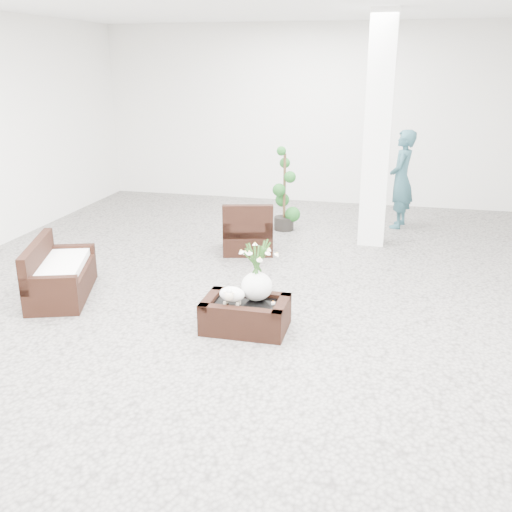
% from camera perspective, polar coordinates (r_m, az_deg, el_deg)
% --- Properties ---
extents(ground, '(11.00, 11.00, 0.00)m').
position_cam_1_polar(ground, '(7.11, 0.19, -4.50)').
color(ground, gray).
rests_on(ground, ground).
extents(column, '(0.40, 0.40, 3.50)m').
position_cam_1_polar(column, '(9.23, 11.78, 11.73)').
color(column, white).
rests_on(column, ground).
extents(coffee_table, '(0.90, 0.60, 0.31)m').
position_cam_1_polar(coffee_table, '(6.36, -1.02, -5.85)').
color(coffee_table, black).
rests_on(coffee_table, ground).
extents(sheep_figurine, '(0.28, 0.23, 0.21)m').
position_cam_1_polar(sheep_figurine, '(6.19, -2.35, -3.90)').
color(sheep_figurine, white).
rests_on(sheep_figurine, coffee_table).
extents(planter_narcissus, '(0.44, 0.44, 0.80)m').
position_cam_1_polar(planter_narcissus, '(6.22, 0.07, -0.89)').
color(planter_narcissus, white).
rests_on(planter_narcissus, coffee_table).
extents(tealight, '(0.04, 0.04, 0.03)m').
position_cam_1_polar(tealight, '(6.24, 1.69, -4.60)').
color(tealight, white).
rests_on(tealight, coffee_table).
extents(armchair, '(0.89, 0.87, 0.79)m').
position_cam_1_polar(armchair, '(8.88, -0.80, 2.95)').
color(armchair, black).
rests_on(armchair, ground).
extents(loveseat, '(1.03, 1.45, 0.70)m').
position_cam_1_polar(loveseat, '(7.56, -18.51, -1.22)').
color(loveseat, black).
rests_on(loveseat, ground).
extents(topiary, '(0.38, 0.38, 1.41)m').
position_cam_1_polar(topiary, '(9.98, 2.79, 6.48)').
color(topiary, '#164718').
rests_on(topiary, ground).
extents(shopper, '(0.51, 0.68, 1.69)m').
position_cam_1_polar(shopper, '(10.43, 13.99, 7.27)').
color(shopper, '#284F59').
rests_on(shopper, ground).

